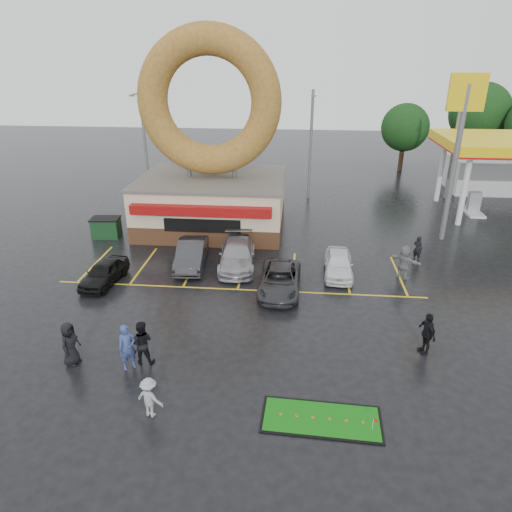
# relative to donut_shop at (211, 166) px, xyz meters

# --- Properties ---
(ground) EXTENTS (120.00, 120.00, 0.00)m
(ground) POSITION_rel_donut_shop_xyz_m (3.00, -12.97, -4.46)
(ground) COLOR black
(ground) RESTS_ON ground
(donut_shop) EXTENTS (10.20, 8.70, 13.50)m
(donut_shop) POSITION_rel_donut_shop_xyz_m (0.00, 0.00, 0.00)
(donut_shop) COLOR #472B19
(donut_shop) RESTS_ON ground
(gas_station) EXTENTS (12.30, 13.65, 5.90)m
(gas_station) POSITION_rel_donut_shop_xyz_m (23.00, 7.97, -0.77)
(gas_station) COLOR silver
(gas_station) RESTS_ON ground
(shell_sign) EXTENTS (2.20, 0.36, 10.60)m
(shell_sign) POSITION_rel_donut_shop_xyz_m (16.00, -0.97, 2.91)
(shell_sign) COLOR slate
(shell_sign) RESTS_ON ground
(streetlight_left) EXTENTS (0.40, 2.21, 9.00)m
(streetlight_left) POSITION_rel_donut_shop_xyz_m (-7.00, 6.95, 0.32)
(streetlight_left) COLOR slate
(streetlight_left) RESTS_ON ground
(streetlight_mid) EXTENTS (0.40, 2.21, 9.00)m
(streetlight_mid) POSITION_rel_donut_shop_xyz_m (7.00, 7.95, 0.32)
(streetlight_mid) COLOR slate
(streetlight_mid) RESTS_ON ground
(streetlight_right) EXTENTS (0.40, 2.21, 9.00)m
(streetlight_right) POSITION_rel_donut_shop_xyz_m (19.00, 8.95, 0.32)
(streetlight_right) COLOR slate
(streetlight_right) RESTS_ON ground
(tree_far_c) EXTENTS (6.30, 6.30, 9.00)m
(tree_far_c) POSITION_rel_donut_shop_xyz_m (25.00, 21.03, 1.37)
(tree_far_c) COLOR #332114
(tree_far_c) RESTS_ON ground
(tree_far_d) EXTENTS (4.90, 4.90, 7.00)m
(tree_far_d) POSITION_rel_donut_shop_xyz_m (17.00, 19.03, 0.07)
(tree_far_d) COLOR #332114
(tree_far_d) RESTS_ON ground
(car_black) EXTENTS (1.93, 3.87, 1.27)m
(car_black) POSITION_rel_donut_shop_xyz_m (-4.40, -9.47, -3.83)
(car_black) COLOR black
(car_black) RESTS_ON ground
(car_dgrey) EXTENTS (1.97, 4.64, 1.49)m
(car_dgrey) POSITION_rel_donut_shop_xyz_m (-0.12, -6.80, -3.72)
(car_dgrey) COLOR #2C2C2E
(car_dgrey) RESTS_ON ground
(car_silver) EXTENTS (2.44, 5.20, 1.47)m
(car_silver) POSITION_rel_donut_shop_xyz_m (2.60, -6.59, -3.73)
(car_silver) COLOR #97969A
(car_silver) RESTS_ON ground
(car_grey) EXTENTS (2.23, 4.65, 1.28)m
(car_grey) POSITION_rel_donut_shop_xyz_m (5.27, -9.47, -3.83)
(car_grey) COLOR #313134
(car_grey) RESTS_ON ground
(car_white) EXTENTS (1.75, 4.01, 1.35)m
(car_white) POSITION_rel_donut_shop_xyz_m (8.52, -7.19, -3.79)
(car_white) COLOR white
(car_white) RESTS_ON ground
(person_blue) EXTENTS (0.86, 0.81, 1.97)m
(person_blue) POSITION_rel_donut_shop_xyz_m (-0.48, -16.58, -3.48)
(person_blue) COLOR navy
(person_blue) RESTS_ON ground
(person_blackjkt) EXTENTS (0.98, 0.79, 1.91)m
(person_blackjkt) POSITION_rel_donut_shop_xyz_m (-0.04, -16.18, -3.51)
(person_blackjkt) COLOR black
(person_blackjkt) RESTS_ON ground
(person_hoodie) EXTENTS (1.13, 0.85, 1.55)m
(person_hoodie) POSITION_rel_donut_shop_xyz_m (1.18, -19.10, -3.69)
(person_hoodie) COLOR #979699
(person_hoodie) RESTS_ON ground
(person_bystander) EXTENTS (0.77, 1.02, 1.88)m
(person_bystander) POSITION_rel_donut_shop_xyz_m (-2.91, -16.51, -3.52)
(person_bystander) COLOR black
(person_bystander) RESTS_ON ground
(person_cameraman) EXTENTS (0.78, 1.19, 1.88)m
(person_cameraman) POSITION_rel_donut_shop_xyz_m (11.64, -14.41, -3.52)
(person_cameraman) COLOR black
(person_cameraman) RESTS_ON ground
(person_walker_near) EXTENTS (1.80, 1.56, 1.96)m
(person_walker_near) POSITION_rel_donut_shop_xyz_m (12.13, -7.32, -3.48)
(person_walker_near) COLOR gray
(person_walker_near) RESTS_ON ground
(person_walker_far) EXTENTS (0.69, 0.67, 1.59)m
(person_walker_far) POSITION_rel_donut_shop_xyz_m (13.46, -4.79, -3.67)
(person_walker_far) COLOR black
(person_walker_far) RESTS_ON ground
(dumpster) EXTENTS (1.90, 1.35, 1.30)m
(dumpster) POSITION_rel_donut_shop_xyz_m (-6.98, -2.77, -3.81)
(dumpster) COLOR #183E1E
(dumpster) RESTS_ON ground
(putting_green) EXTENTS (4.23, 1.98, 0.52)m
(putting_green) POSITION_rel_donut_shop_xyz_m (7.14, -18.79, -4.43)
(putting_green) COLOR black
(putting_green) RESTS_ON ground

